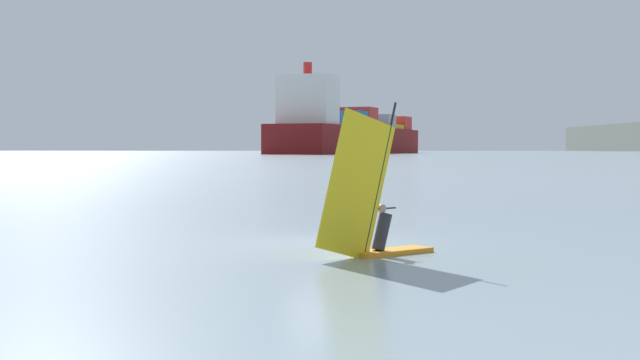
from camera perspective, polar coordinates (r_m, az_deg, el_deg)
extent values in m
plane|color=gray|center=(24.03, 0.75, -4.19)|extent=(4000.00, 4000.00, 0.00)
cube|color=orange|center=(21.41, 4.88, -4.82)|extent=(1.91, 2.22, 0.12)
cylinder|color=black|center=(20.98, 4.07, 0.24)|extent=(0.70, 0.91, 3.69)
cube|color=yellow|center=(20.48, 2.47, -0.36)|extent=(1.53, 2.05, 3.73)
cylinder|color=black|center=(20.82, 3.43, -1.98)|extent=(1.01, 1.35, 0.04)
cylinder|color=#2D2D33|center=(21.12, 4.19, -3.49)|extent=(0.60, 0.65, 0.98)
sphere|color=tan|center=(21.07, 4.19, -1.92)|extent=(0.22, 0.22, 0.22)
cube|color=maroon|center=(448.81, 2.13, 2.67)|extent=(47.32, 159.94, 13.74)
cube|color=silver|center=(393.61, -0.83, 5.40)|extent=(26.94, 20.00, 22.74)
cylinder|color=red|center=(394.69, -0.84, 7.49)|extent=(4.00, 4.00, 6.00)
cube|color=#1E66AD|center=(431.49, 1.29, 4.12)|extent=(28.21, 17.58, 7.80)
cube|color=red|center=(446.80, 2.02, 4.22)|extent=(28.21, 17.58, 10.40)
cube|color=#1E66AD|center=(462.02, 2.71, 3.67)|extent=(28.21, 17.58, 2.60)
cube|color=#99999E|center=(477.50, 3.36, 3.93)|extent=(28.21, 17.58, 7.80)
cube|color=gold|center=(492.88, 3.96, 3.57)|extent=(28.21, 17.58, 2.60)
cube|color=red|center=(508.46, 4.53, 3.82)|extent=(28.21, 17.58, 7.80)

